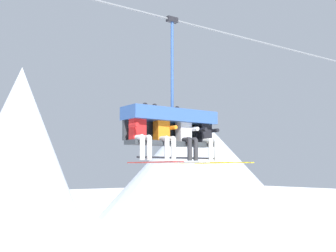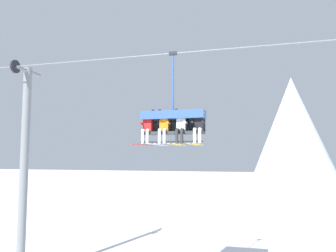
% 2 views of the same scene
% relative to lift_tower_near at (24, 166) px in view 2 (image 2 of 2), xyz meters
% --- Properties ---
extents(mountain_peak_west, '(13.86, 13.86, 17.33)m').
position_rel_lift_tower_near_xyz_m(mountain_peak_west, '(15.28, 40.63, 3.86)').
color(mountain_peak_west, silver).
rests_on(mountain_peak_west, ground_plane).
extents(lift_tower_near, '(0.36, 1.88, 9.26)m').
position_rel_lift_tower_near_xyz_m(lift_tower_near, '(0.00, 0.00, 0.00)').
color(lift_tower_near, slate).
rests_on(lift_tower_near, ground_plane).
extents(lift_cable, '(18.31, 0.05, 0.05)m').
position_rel_lift_tower_near_xyz_m(lift_cable, '(8.15, -0.78, 4.18)').
color(lift_cable, slate).
extents(chairlift_chair, '(2.31, 0.74, 3.36)m').
position_rel_lift_tower_near_xyz_m(chairlift_chair, '(6.88, -0.71, 1.76)').
color(chairlift_chair, '#33383D').
extents(skier_red, '(0.48, 1.70, 1.34)m').
position_rel_lift_tower_near_xyz_m(skier_red, '(5.94, -0.92, 1.47)').
color(skier_red, red).
extents(skier_orange, '(0.48, 1.70, 1.34)m').
position_rel_lift_tower_near_xyz_m(skier_orange, '(6.56, -0.92, 1.47)').
color(skier_orange, orange).
extents(skier_white, '(0.48, 1.70, 1.34)m').
position_rel_lift_tower_near_xyz_m(skier_white, '(7.19, -0.92, 1.47)').
color(skier_white, silver).
extents(skier_black, '(0.46, 1.70, 1.23)m').
position_rel_lift_tower_near_xyz_m(skier_black, '(7.82, -0.93, 1.45)').
color(skier_black, black).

